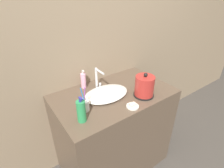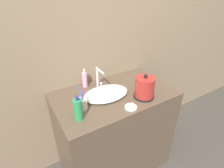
# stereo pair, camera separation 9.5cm
# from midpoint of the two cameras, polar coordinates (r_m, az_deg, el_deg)

# --- Properties ---
(wall_back) EXTENTS (6.00, 0.04, 2.60)m
(wall_back) POSITION_cam_midpoint_polar(r_m,az_deg,el_deg) (1.62, -8.14, 14.40)
(wall_back) COLOR gray
(wall_back) RESTS_ON ground_plane
(vanity_counter) EXTENTS (1.04, 0.63, 0.90)m
(vanity_counter) POSITION_cam_midpoint_polar(r_m,az_deg,el_deg) (1.80, -0.95, -15.22)
(vanity_counter) COLOR brown
(vanity_counter) RESTS_ON ground_plane
(sink_basin) EXTENTS (0.39, 0.27, 0.04)m
(sink_basin) POSITION_cam_midpoint_polar(r_m,az_deg,el_deg) (1.48, -3.70, -3.18)
(sink_basin) COLOR silver
(sink_basin) RESTS_ON vanity_counter
(faucet) EXTENTS (0.06, 0.13, 0.20)m
(faucet) POSITION_cam_midpoint_polar(r_m,az_deg,el_deg) (1.54, -6.44, 2.02)
(faucet) COLOR silver
(faucet) RESTS_ON vanity_counter
(electric_kettle) EXTENTS (0.17, 0.17, 0.21)m
(electric_kettle) POSITION_cam_midpoint_polar(r_m,az_deg,el_deg) (1.46, 8.71, -0.96)
(electric_kettle) COLOR black
(electric_kettle) RESTS_ON vanity_counter
(toothbrush_cup) EXTENTS (0.08, 0.08, 0.20)m
(toothbrush_cup) POSITION_cam_midpoint_polar(r_m,az_deg,el_deg) (1.32, -11.25, -6.86)
(toothbrush_cup) COLOR silver
(toothbrush_cup) RESTS_ON vanity_counter
(lotion_bottle) EXTENTS (0.06, 0.06, 0.20)m
(lotion_bottle) POSITION_cam_midpoint_polar(r_m,az_deg,el_deg) (1.21, -12.25, -8.70)
(lotion_bottle) COLOR #2D9956
(lotion_bottle) RESTS_ON vanity_counter
(shampoo_bottle) EXTENTS (0.05, 0.05, 0.18)m
(shampoo_bottle) POSITION_cam_midpoint_polar(r_m,az_deg,el_deg) (1.60, -11.00, 1.10)
(shampoo_bottle) COLOR #EAA8C6
(shampoo_bottle) RESTS_ON vanity_counter
(soap_dish) EXTENTS (0.10, 0.10, 0.03)m
(soap_dish) POSITION_cam_midpoint_polar(r_m,az_deg,el_deg) (1.35, 4.78, -7.17)
(soap_dish) COLOR silver
(soap_dish) RESTS_ON vanity_counter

